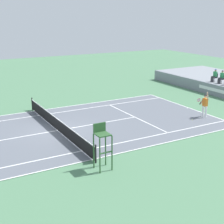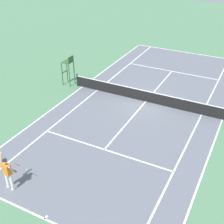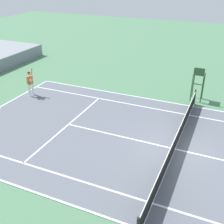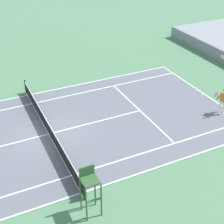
# 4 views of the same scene
# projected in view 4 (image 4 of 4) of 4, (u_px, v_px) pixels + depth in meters

# --- Properties ---
(ground_plane) EXTENTS (80.00, 80.00, 0.00)m
(ground_plane) POSITION_uv_depth(u_px,v_px,m) (49.00, 134.00, 20.31)
(ground_plane) COLOR #4C7A56
(court) EXTENTS (11.08, 23.88, 0.03)m
(court) POSITION_uv_depth(u_px,v_px,m) (49.00, 134.00, 20.30)
(court) COLOR slate
(court) RESTS_ON ground
(net) EXTENTS (11.98, 0.10, 1.07)m
(net) POSITION_uv_depth(u_px,v_px,m) (48.00, 127.00, 20.03)
(net) COLOR black
(net) RESTS_ON ground
(tennis_player) EXTENTS (0.79, 0.62, 2.08)m
(tennis_player) POSITION_uv_depth(u_px,v_px,m) (223.00, 100.00, 21.88)
(tennis_player) COLOR white
(tennis_player) RESTS_ON ground
(tennis_ball) EXTENTS (0.07, 0.07, 0.07)m
(tennis_ball) POSITION_uv_depth(u_px,v_px,m) (206.00, 119.00, 21.74)
(tennis_ball) COLOR #D1E533
(tennis_ball) RESTS_ON ground
(umpire_chair) EXTENTS (0.77, 0.77, 2.44)m
(umpire_chair) POSITION_uv_depth(u_px,v_px,m) (90.00, 186.00, 14.33)
(umpire_chair) COLOR #2D562D
(umpire_chair) RESTS_ON ground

